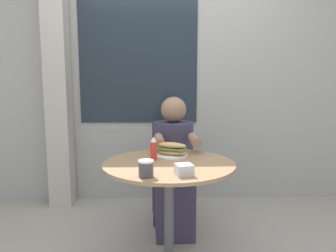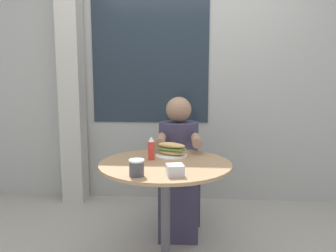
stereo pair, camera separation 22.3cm
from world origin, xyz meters
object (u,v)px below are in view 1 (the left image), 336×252
seated_diner (174,174)px  drink_cup (146,168)px  cafe_table (169,192)px  diner_chair (172,160)px  condiment_bottle (154,149)px  sandwich_on_plate (172,150)px

seated_diner → drink_cup: seated_diner is taller
cafe_table → diner_chair: size_ratio=0.95×
drink_cup → condiment_bottle: condiment_bottle is taller
diner_chair → drink_cup: (-0.18, -1.23, 0.27)m
seated_diner → drink_cup: bearing=75.6°
seated_diner → cafe_table: bearing=82.1°
seated_diner → drink_cup: 0.95m
cafe_table → seated_diner: seated_diner is taller
sandwich_on_plate → drink_cup: sandwich_on_plate is taller
cafe_table → drink_cup: size_ratio=9.12×
diner_chair → seated_diner: size_ratio=0.78×
sandwich_on_plate → seated_diner: bearing=85.5°
diner_chair → cafe_table: bearing=84.5°
sandwich_on_plate → cafe_table: bearing=-97.7°
seated_diner → condiment_bottle: bearing=71.1°
cafe_table → seated_diner: size_ratio=0.74×
sandwich_on_plate → drink_cup: bearing=-108.1°
seated_diner → condiment_bottle: (-0.15, -0.52, 0.33)m
condiment_bottle → diner_chair: bearing=80.2°
sandwich_on_plate → diner_chair: bearing=87.9°
seated_diner → condiment_bottle: size_ratio=7.32×
condiment_bottle → cafe_table: bearing=-35.6°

